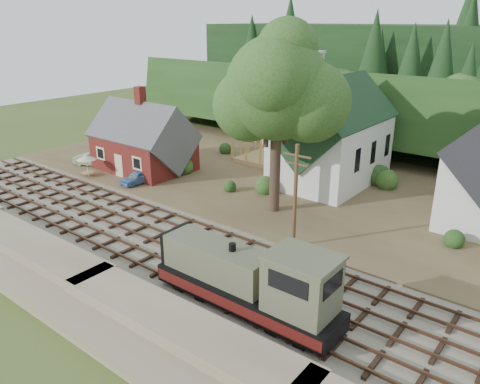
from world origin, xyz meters
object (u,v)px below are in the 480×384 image
Objects in this scene: locomotive at (252,282)px; car_blue at (138,177)px; car_green at (91,160)px; patio_set at (86,158)px.

locomotive is 24.45m from car_blue.
locomotive is at bearing -19.45° from car_blue.
locomotive reaches higher than car_green.
patio_set is (-28.09, 8.50, 0.18)m from locomotive.
car_blue is at bearing 155.00° from locomotive.
patio_set reaches higher than car_green.
locomotive is 2.98× the size of car_blue.
car_green is at bearing 160.46° from locomotive.
car_blue is (-22.13, 10.32, -1.10)m from locomotive.
locomotive is at bearing -133.94° from car_green.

